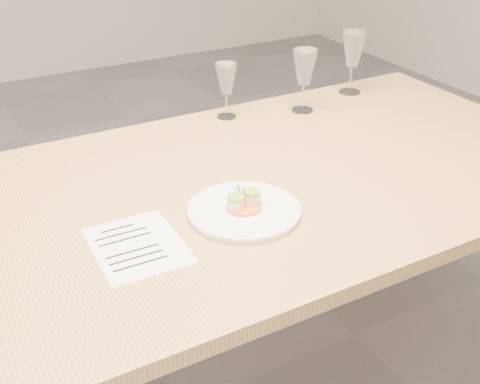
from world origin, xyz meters
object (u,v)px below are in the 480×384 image
dinner_plate (244,209)px  wine_glass_3 (353,50)px  wine_glass_1 (226,80)px  wine_glass_2 (304,69)px  recipe_sheet (137,245)px  dining_table (174,222)px

dinner_plate → wine_glass_3: wine_glass_3 is taller
wine_glass_1 → wine_glass_3: bearing=-1.0°
wine_glass_2 → recipe_sheet: bearing=-147.5°
dinner_plate → wine_glass_3: 0.95m
dinner_plate → wine_glass_3: (0.76, 0.56, 0.14)m
wine_glass_1 → wine_glass_2: (0.25, -0.07, 0.02)m
wine_glass_3 → wine_glass_2: bearing=-165.7°
wine_glass_2 → dinner_plate: bearing=-135.7°
dining_table → recipe_sheet: size_ratio=9.70×
wine_glass_3 → recipe_sheet: bearing=-151.5°
dining_table → wine_glass_3: wine_glass_3 is taller
recipe_sheet → wine_glass_1: bearing=48.3°
dinner_plate → wine_glass_2: bearing=44.3°
recipe_sheet → dining_table: bearing=46.4°
dining_table → dinner_plate: bearing=-50.7°
recipe_sheet → wine_glass_1: wine_glass_1 is taller
dining_table → wine_glass_2: (0.63, 0.34, 0.21)m
recipe_sheet → wine_glass_2: bearing=33.6°
dinner_plate → wine_glass_2: wine_glass_2 is taller
dining_table → wine_glass_1: (0.37, 0.42, 0.19)m
recipe_sheet → wine_glass_3: size_ratio=1.12×
recipe_sheet → wine_glass_2: 0.94m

